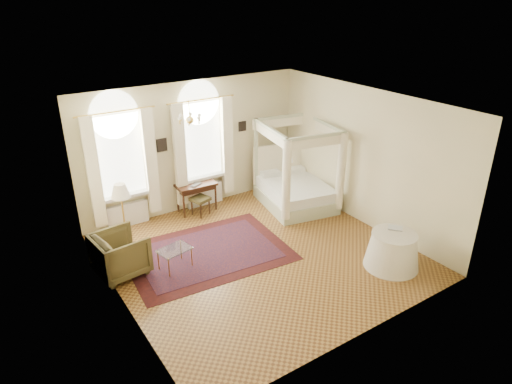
# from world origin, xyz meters

# --- Properties ---
(ground) EXTENTS (6.00, 6.00, 0.00)m
(ground) POSITION_xyz_m (0.00, 0.00, 0.00)
(ground) COLOR olive
(ground) RESTS_ON ground
(room_walls) EXTENTS (6.00, 6.00, 6.00)m
(room_walls) POSITION_xyz_m (0.00, 0.00, 1.98)
(room_walls) COLOR beige
(room_walls) RESTS_ON ground
(window_left) EXTENTS (1.62, 0.27, 3.29)m
(window_left) POSITION_xyz_m (-1.90, 2.87, 1.49)
(window_left) COLOR white
(window_left) RESTS_ON room_walls
(window_right) EXTENTS (1.62, 0.27, 3.29)m
(window_right) POSITION_xyz_m (0.20, 2.87, 1.49)
(window_right) COLOR white
(window_right) RESTS_ON room_walls
(chandelier) EXTENTS (0.51, 0.45, 0.50)m
(chandelier) POSITION_xyz_m (-0.90, 1.20, 2.91)
(chandelier) COLOR gold
(chandelier) RESTS_ON room_walls
(wall_pictures) EXTENTS (2.54, 0.03, 0.39)m
(wall_pictures) POSITION_xyz_m (0.09, 2.97, 1.89)
(wall_pictures) COLOR black
(wall_pictures) RESTS_ON room_walls
(canopy_bed) EXTENTS (2.01, 2.31, 2.21)m
(canopy_bed) POSITION_xyz_m (2.21, 1.56, 0.50)
(canopy_bed) COLOR #B7BD99
(canopy_bed) RESTS_ON ground
(nightstand) EXTENTS (0.60, 0.57, 0.66)m
(nightstand) POSITION_xyz_m (2.70, 2.55, 0.33)
(nightstand) COLOR #361F0E
(nightstand) RESTS_ON ground
(nightstand_lamp) EXTENTS (0.29, 0.29, 0.42)m
(nightstand_lamp) POSITION_xyz_m (2.65, 2.48, 0.94)
(nightstand_lamp) COLOR gold
(nightstand_lamp) RESTS_ON nightstand
(writing_desk) EXTENTS (1.03, 0.56, 0.76)m
(writing_desk) POSITION_xyz_m (-0.13, 2.70, 0.65)
(writing_desk) COLOR #361F0E
(writing_desk) RESTS_ON ground
(laptop) EXTENTS (0.40, 0.34, 0.03)m
(laptop) POSITION_xyz_m (-0.18, 2.67, 0.77)
(laptop) COLOR black
(laptop) RESTS_ON writing_desk
(stool) EXTENTS (0.52, 0.52, 0.48)m
(stool) POSITION_xyz_m (-0.16, 2.44, 0.40)
(stool) COLOR #4A431F
(stool) RESTS_ON ground
(armchair) EXTENTS (1.08, 1.06, 0.89)m
(armchair) POSITION_xyz_m (-2.70, 0.99, 0.45)
(armchair) COLOR #4D4221
(armchair) RESTS_ON ground
(coffee_table) EXTENTS (0.73, 0.58, 0.45)m
(coffee_table) POSITION_xyz_m (-1.72, 0.56, 0.40)
(coffee_table) COLOR silver
(coffee_table) RESTS_ON ground
(floor_lamp) EXTENTS (0.41, 0.41, 1.59)m
(floor_lamp) POSITION_xyz_m (-2.31, 1.79, 1.36)
(floor_lamp) COLOR gold
(floor_lamp) RESTS_ON ground
(oriental_rug) EXTENTS (3.63, 2.75, 0.01)m
(oriental_rug) POSITION_xyz_m (-0.90, 0.71, 0.01)
(oriental_rug) COLOR #431210
(oriental_rug) RESTS_ON ground
(side_table) EXTENTS (1.13, 1.13, 0.77)m
(side_table) POSITION_xyz_m (2.06, -1.87, 0.38)
(side_table) COLOR beige
(side_table) RESTS_ON ground
(book) EXTENTS (0.35, 0.36, 0.03)m
(book) POSITION_xyz_m (2.14, -1.79, 0.78)
(book) COLOR black
(book) RESTS_ON side_table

